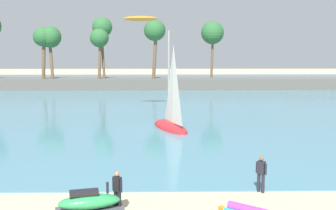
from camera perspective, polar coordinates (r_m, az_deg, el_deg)
sea at (r=63.08m, az=-1.88°, el=1.84°), size 220.00×89.73×0.06m
palm_headland at (r=67.71m, az=-4.88°, el=4.83°), size 88.09×6.21×12.22m
watercraft_on_trailer at (r=16.62m, az=-10.86°, el=-13.15°), size 2.76×1.59×1.28m
person_rigging_by_gear at (r=16.67m, az=-7.03°, el=-11.63°), size 0.43×0.40×1.67m
person_at_waterline at (r=19.20m, az=12.77°, el=-9.16°), size 0.42×0.41×1.67m
sailboat_toward_headland at (r=33.30m, az=0.38°, el=-1.98°), size 3.67×6.09×8.47m
kite_aloft_high_over_bay at (r=43.45m, az=-3.86°, el=11.86°), size 3.55×1.26×0.63m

